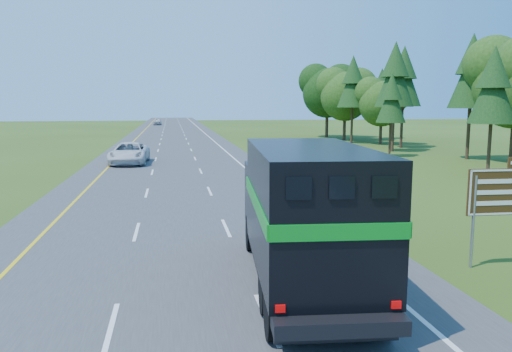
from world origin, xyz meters
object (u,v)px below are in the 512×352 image
at_px(white_suv, 129,153).
at_px(far_car, 157,122).
at_px(exit_sign, 499,196).
at_px(horse_truck, 304,212).

xyz_separation_m(white_suv, far_car, (0.36, 80.40, -0.14)).
relative_size(white_suv, far_car, 1.45).
distance_m(white_suv, exit_sign, 33.30).
height_order(horse_truck, white_suv, horse_truck).
bearing_deg(white_suv, horse_truck, -74.62).
bearing_deg(far_car, exit_sign, -82.00).
xyz_separation_m(far_car, exit_sign, (13.42, -110.69, 1.48)).
bearing_deg(far_car, white_suv, -89.17).
bearing_deg(far_car, horse_truck, -85.39).
xyz_separation_m(horse_truck, white_suv, (-7.22, 31.05, -1.24)).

